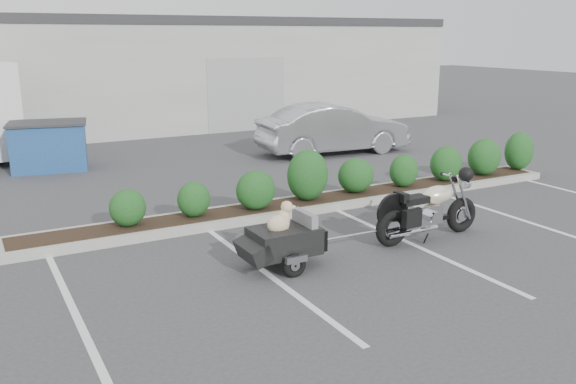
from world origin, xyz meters
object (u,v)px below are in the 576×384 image
dumpster (49,146)px  sedan (333,129)px  pet_trailer (283,240)px  motorcycle (429,211)px

dumpster → sedan: bearing=-0.4°
pet_trailer → dumpster: 9.11m
pet_trailer → sedan: size_ratio=0.39×
motorcycle → pet_trailer: (-2.78, 0.02, -0.06)m
motorcycle → dumpster: (-4.83, 8.90, 0.13)m
sedan → dumpster: size_ratio=2.09×
motorcycle → sedan: sedan is taller
motorcycle → sedan: bearing=68.4°
motorcycle → dumpster: motorcycle is taller
motorcycle → pet_trailer: bearing=178.7°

